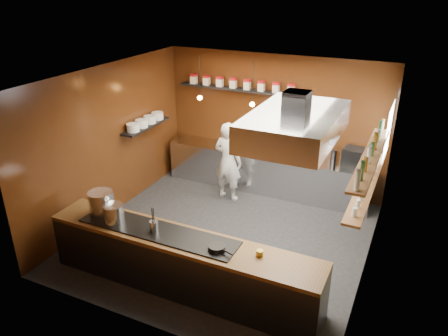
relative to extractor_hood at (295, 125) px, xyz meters
The scene contains 26 objects.
floor 2.85m from the extractor_hood, 162.90° to the left, with size 5.00×5.00×0.00m, color black.
back_wall 3.33m from the extractor_hood, 114.15° to the left, with size 5.00×5.00×0.00m, color #40180B.
left_wall 3.95m from the extractor_hood, behind, with size 5.00×5.00×0.00m, color #40180B.
right_wall 1.62m from the extractor_hood, 18.43° to the left, with size 5.00×5.00×0.00m, color #494A2A.
ceiling 1.45m from the extractor_hood, 162.90° to the left, with size 5.00×5.00×0.00m, color silver.
window_pane 2.47m from the extractor_hood, 61.29° to the left, with size 1.00×1.00×0.00m, color white.
prep_counter 3.54m from the extractor_hood, 116.83° to the left, with size 4.60×0.65×0.90m, color silver.
pass_counter 2.70m from the extractor_hood, 137.38° to the right, with size 4.40×0.72×0.94m.
tin_shelf 3.54m from the extractor_hood, 128.56° to the left, with size 2.60×0.26×0.04m, color black.
plate_shelf 4.02m from the extractor_hood, 158.96° to the left, with size 0.30×1.40×0.04m, color black.
bottle_shelf_upper 1.38m from the extractor_hood, 33.94° to the left, with size 0.26×2.80×0.04m, color #8E5D38.
bottle_shelf_lower 1.64m from the extractor_hood, 33.94° to the left, with size 0.26×2.80×0.04m, color #8E5D38.
extractor_hood is the anchor object (origin of this frame).
pendant_left 3.44m from the extractor_hood, 142.13° to the left, with size 0.10×0.10×0.95m.
pendant_right 2.60m from the extractor_hood, 125.54° to the left, with size 0.10×0.10×0.95m.
storage_tins 3.44m from the extractor_hood, 126.60° to the left, with size 2.43×0.13×0.22m.
plate_stacks 3.99m from the extractor_hood, 158.96° to the left, with size 0.26×1.16×0.16m.
bottles 1.33m from the extractor_hood, 33.94° to the left, with size 0.06×2.66×0.24m.
wine_glasses 1.59m from the extractor_hood, 33.94° to the left, with size 0.07×2.37×0.13m.
stockpot_large 3.31m from the extractor_hood, 157.68° to the right, with size 0.40×0.40×0.39m, color silver.
stockpot_small 3.10m from the extractor_hood, 152.41° to the right, with size 0.32×0.32×0.30m, color silver.
utensil_crock 2.59m from the extractor_hood, 144.47° to the right, with size 0.13×0.13×0.17m, color silver.
frying_pan 2.10m from the extractor_hood, 117.27° to the right, with size 0.42×0.26×0.06m.
butter_jar 1.91m from the extractor_hood, 93.34° to the right, with size 0.10×0.10×0.09m, color gold.
espresso_machine 3.04m from the extractor_hood, 78.66° to the left, with size 0.39×0.37×0.39m, color black.
chef 3.13m from the extractor_hood, 136.04° to the left, with size 0.63×0.41×1.73m, color white.
Camera 1 is at (2.94, -6.31, 4.50)m, focal length 35.00 mm.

